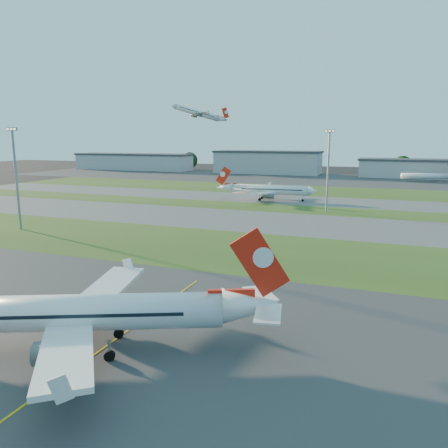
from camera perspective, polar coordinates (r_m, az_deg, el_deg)
The scene contains 22 objects.
ground at distance 52.13m, azimuth -23.35°, elevation -16.08°, with size 700.00×700.00×0.00m, color black.
apron_near at distance 52.13m, azimuth -23.35°, elevation -16.08°, with size 300.00×70.00×0.01m, color #333335.
grass_strip_a at distance 93.80m, azimuth -0.78°, elevation -3.14°, with size 300.00×34.00×0.01m, color #2D4617.
taxiway_a at distance 124.35m, azimuth 4.85°, elevation 0.36°, with size 300.00×32.00×0.01m, color #515154.
grass_strip_b at distance 148.20m, azimuth 7.55°, elevation 2.03°, with size 300.00×18.00×0.01m, color #2D4617.
taxiway_b at distance 169.46m, azimuth 9.29°, elevation 3.11°, with size 300.00×26.00×0.01m, color #515154.
grass_strip_c at distance 201.64m, azimuth 11.22°, elevation 4.29°, with size 300.00×40.00×0.01m, color #2D4617.
apron_far at distance 260.68m, azimuth 13.50°, elevation 5.69°, with size 400.00×80.00×0.01m, color #333335.
yellow_line at distance 49.05m, azimuth -18.95°, elevation -17.54°, with size 0.25×60.00×0.02m, color gold.
airliner_parked at distance 51.02m, azimuth -18.00°, elevation -11.05°, with size 36.31×30.93×12.13m.
airliner_taxiing at distance 167.08m, azimuth 5.88°, elevation 4.44°, with size 35.87×30.32×11.20m.
airliner_departing at distance 276.41m, azimuth -3.43°, elevation 14.27°, with size 27.60×24.22×10.74m.
mini_jet_near at distance 262.38m, azimuth 24.90°, elevation 5.72°, with size 28.02×10.01×9.48m.
light_mast_west at distance 122.75m, azimuth -25.55°, elevation 6.16°, with size 3.20×0.70×25.80m.
light_mast_centre at distance 141.95m, azimuth 13.45°, elevation 7.45°, with size 3.20×0.70×25.80m.
hangar_far_west at distance 341.57m, azimuth -11.74°, elevation 7.99°, with size 91.80×23.00×12.20m.
hangar_west at distance 298.44m, azimuth 5.68°, elevation 8.04°, with size 71.40×23.00×15.20m.
hangar_east at distance 288.79m, azimuth 25.31°, elevation 6.55°, with size 81.60×23.00×11.20m.
tree_far_west at distance 374.96m, azimuth -15.87°, elevation 8.11°, with size 11.00×11.00×12.00m.
tree_west at distance 335.24m, azimuth -4.51°, elevation 8.30°, with size 12.10×12.10×13.20m.
tree_mid_west at distance 303.75m, azimuth 10.82°, elevation 7.62°, with size 9.90×9.90×10.80m.
tree_mid_east at distance 301.97m, azimuth 22.29°, elevation 7.16°, with size 11.55×11.55×12.60m.
Camera 1 is at (33.69, -32.48, 22.99)m, focal length 35.00 mm.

